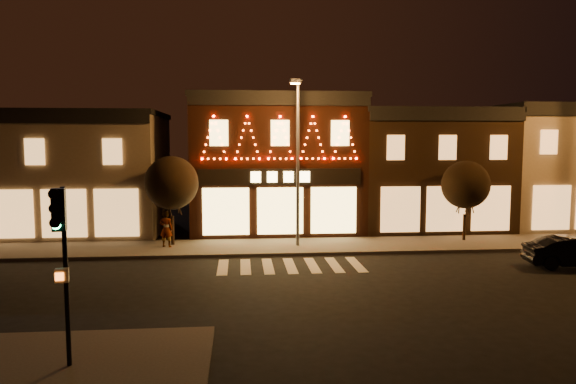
{
  "coord_description": "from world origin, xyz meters",
  "views": [
    {
      "loc": [
        -2.21,
        -19.37,
        5.6
      ],
      "look_at": [
        -0.1,
        4.0,
        3.33
      ],
      "focal_mm": 33.32,
      "sensor_mm": 36.0,
      "label": 1
    }
  ],
  "objects": [
    {
      "name": "building_pulp",
      "position": [
        0.0,
        13.98,
        4.16
      ],
      "size": [
        10.2,
        8.34,
        8.3
      ],
      "color": "black",
      "rests_on": "ground"
    },
    {
      "name": "pedestrian",
      "position": [
        -6.0,
        8.1,
        1.08
      ],
      "size": [
        0.77,
        0.61,
        1.86
      ],
      "primitive_type": "imported",
      "rotation": [
        0.0,
        0.0,
        2.88
      ],
      "color": "gray",
      "rests_on": "sidewalk_far"
    },
    {
      "name": "traffic_signal_near",
      "position": [
        -6.41,
        -6.56,
        3.23
      ],
      "size": [
        0.35,
        0.46,
        4.37
      ],
      "rotation": [
        0.0,
        0.0,
        0.17
      ],
      "color": "black",
      "rests_on": "sidewalk_near"
    },
    {
      "name": "dark_sedan",
      "position": [
        12.46,
        2.6,
        0.68
      ],
      "size": [
        4.27,
        1.96,
        1.36
      ],
      "primitive_type": "imported",
      "rotation": [
        0.0,
        0.0,
        1.44
      ],
      "color": "black",
      "rests_on": "ground"
    },
    {
      "name": "building_right_a",
      "position": [
        9.5,
        13.99,
        3.76
      ],
      "size": [
        9.2,
        8.28,
        7.5
      ],
      "color": "#301E10",
      "rests_on": "ground"
    },
    {
      "name": "tree_left",
      "position": [
        -5.75,
        8.66,
        3.4
      ],
      "size": [
        2.78,
        2.78,
        4.65
      ],
      "rotation": [
        0.0,
        0.0,
        -0.02
      ],
      "color": "black",
      "rests_on": "sidewalk_far"
    },
    {
      "name": "building_left",
      "position": [
        -13.0,
        13.99,
        3.66
      ],
      "size": [
        12.2,
        8.28,
        7.3
      ],
      "color": "#7A6D56",
      "rests_on": "ground"
    },
    {
      "name": "streetlamp_mid",
      "position": [
        0.71,
        7.65,
        5.09
      ],
      "size": [
        0.68,
        1.93,
        8.42
      ],
      "rotation": [
        0.0,
        0.0,
        0.18
      ],
      "color": "#59595E",
      "rests_on": "sidewalk_far"
    },
    {
      "name": "ground",
      "position": [
        0.0,
        0.0,
        0.0
      ],
      "size": [
        120.0,
        120.0,
        0.0
      ],
      "primitive_type": "plane",
      "color": "black",
      "rests_on": "ground"
    },
    {
      "name": "sidewalk_far",
      "position": [
        2.0,
        8.0,
        0.07
      ],
      "size": [
        44.0,
        4.0,
        0.15
      ],
      "primitive_type": "cube",
      "color": "#47423D",
      "rests_on": "ground"
    },
    {
      "name": "building_right_b",
      "position": [
        18.5,
        13.99,
        3.91
      ],
      "size": [
        9.2,
        8.28,
        7.8
      ],
      "color": "#7A6D56",
      "rests_on": "ground"
    },
    {
      "name": "tree_right",
      "position": [
        10.02,
        8.58,
        3.19
      ],
      "size": [
        2.6,
        2.6,
        4.35
      ],
      "rotation": [
        0.0,
        0.0,
        0.03
      ],
      "color": "black",
      "rests_on": "sidewalk_far"
    }
  ]
}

